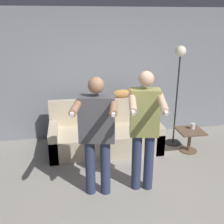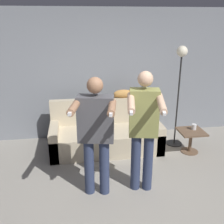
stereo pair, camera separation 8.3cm
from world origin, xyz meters
The scene contains 9 objects.
ground_plane centered at (0.00, 0.00, 0.00)m, with size 16.00×16.00×0.00m, color gray.
wall_back centered at (0.00, 2.49, 1.30)m, with size 10.00×0.05×2.60m.
couch centered at (-0.12, 1.80, 0.28)m, with size 2.06×0.89×0.92m.
person_left centered at (-0.43, 0.44, 0.99)m, with size 0.63×0.75×1.70m.
person_right centered at (0.22, 0.44, 1.00)m, with size 0.55×0.73×1.76m.
cat centered at (0.28, 2.12, 1.00)m, with size 0.51×0.14×0.18m.
floor_lamp centered at (1.27, 1.78, 1.39)m, with size 0.31×0.31×1.93m.
side_table centered at (1.43, 1.41, 0.31)m, with size 0.46×0.46×0.43m.
cup centered at (1.50, 1.47, 0.48)m, with size 0.09×0.09×0.10m.
Camera 2 is at (-0.70, -2.74, 2.38)m, focal length 42.00 mm.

